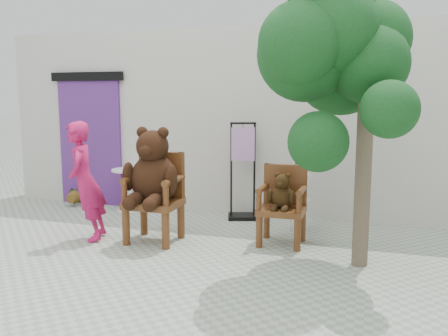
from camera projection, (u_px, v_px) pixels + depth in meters
name	position (u px, v px, depth m)	size (l,w,h in m)	color
ground_plane	(199.00, 271.00, 5.22)	(60.00, 60.00, 0.00)	#9CA291
back_wall	(263.00, 121.00, 7.92)	(9.00, 1.00, 3.00)	beige
doorway	(90.00, 139.00, 8.37)	(1.40, 0.11, 2.33)	#572878
chair_big	(153.00, 178.00, 6.18)	(0.75, 0.80, 1.52)	#4C2710
chair_small	(283.00, 199.00, 6.13)	(0.58, 0.53, 1.02)	#4C2710
person	(85.00, 182.00, 6.26)	(0.58, 0.38, 1.58)	#BD1755
cafe_table	(130.00, 185.00, 7.96)	(0.60, 0.60, 0.70)	white
display_stand	(243.00, 182.00, 7.39)	(0.53, 0.46, 1.51)	black
stool_bucket	(299.00, 186.00, 6.75)	(0.32, 0.32, 1.45)	white
tree	(335.00, 52.00, 5.07)	(1.67, 1.93, 3.48)	#4C3D2E
potted_plant	(76.00, 195.00, 8.35)	(0.35, 0.31, 0.39)	black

